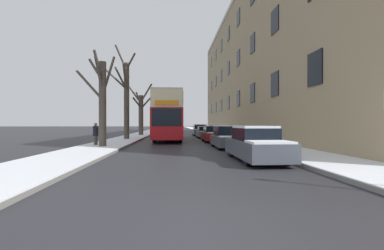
# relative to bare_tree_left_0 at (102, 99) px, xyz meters

# --- Properties ---
(ground_plane) EXTENTS (320.00, 320.00, 0.00)m
(ground_plane) POSITION_rel_bare_tree_left_0_xyz_m (5.19, -12.58, -3.09)
(ground_plane) COLOR #28282D
(sidewalk_left) EXTENTS (3.02, 130.00, 0.16)m
(sidewalk_left) POSITION_rel_bare_tree_left_0_xyz_m (-0.10, 40.42, -3.01)
(sidewalk_left) COLOR slate
(sidewalk_left) RESTS_ON ground
(sidewalk_right) EXTENTS (3.02, 130.00, 0.16)m
(sidewalk_right) POSITION_rel_bare_tree_left_0_xyz_m (10.48, 40.42, -3.01)
(sidewalk_right) COLOR slate
(sidewalk_right) RESTS_ON ground
(terrace_facade_right) EXTENTS (9.10, 49.48, 17.71)m
(terrace_facade_right) POSITION_rel_bare_tree_left_0_xyz_m (16.49, 15.92, 5.76)
(terrace_facade_right) COLOR tan
(terrace_facade_right) RESTS_ON ground
(bare_tree_left_0) EXTENTS (2.48, 2.90, 6.06)m
(bare_tree_left_0) POSITION_rel_bare_tree_left_0_xyz_m (0.00, 0.00, 0.00)
(bare_tree_left_0) COLOR #4C4238
(bare_tree_left_0) RESTS_ON ground
(bare_tree_left_1) EXTENTS (3.04, 1.88, 8.65)m
(bare_tree_left_1) POSITION_rel_bare_tree_left_0_xyz_m (0.04, 7.76, 0.95)
(bare_tree_left_1) COLOR #4C4238
(bare_tree_left_1) RESTS_ON ground
(bare_tree_left_2) EXTENTS (3.99, 2.98, 6.67)m
(bare_tree_left_2) POSITION_rel_bare_tree_left_0_xyz_m (0.31, 16.47, 0.03)
(bare_tree_left_2) COLOR #4C4238
(bare_tree_left_2) RESTS_ON ground
(double_decker_bus) EXTENTS (2.50, 11.27, 4.25)m
(double_decker_bus) POSITION_rel_bare_tree_left_0_xyz_m (3.95, 8.30, -0.69)
(double_decker_bus) COLOR red
(double_decker_bus) RESTS_ON ground
(parked_car_0) EXTENTS (1.69, 4.47, 1.45)m
(parked_car_0) POSITION_rel_bare_tree_left_0_xyz_m (7.91, -5.73, -2.42)
(parked_car_0) COLOR #474C56
(parked_car_0) RESTS_ON ground
(parked_car_1) EXTENTS (1.71, 3.97, 1.45)m
(parked_car_1) POSITION_rel_bare_tree_left_0_xyz_m (7.91, -0.03, -2.43)
(parked_car_1) COLOR #474C56
(parked_car_1) RESTS_ON ground
(parked_car_2) EXTENTS (1.78, 4.18, 1.40)m
(parked_car_2) POSITION_rel_bare_tree_left_0_xyz_m (7.91, 5.59, -2.45)
(parked_car_2) COLOR maroon
(parked_car_2) RESTS_ON ground
(parked_car_3) EXTENTS (1.73, 3.97, 1.28)m
(parked_car_3) POSITION_rel_bare_tree_left_0_xyz_m (7.91, 11.78, -2.49)
(parked_car_3) COLOR slate
(parked_car_3) RESTS_ON ground
(parked_car_4) EXTENTS (1.83, 4.06, 1.49)m
(parked_car_4) POSITION_rel_bare_tree_left_0_xyz_m (7.91, 17.49, -2.41)
(parked_car_4) COLOR #474C56
(parked_car_4) RESTS_ON ground
(pedestrian_left_sidewalk) EXTENTS (0.35, 0.35, 1.61)m
(pedestrian_left_sidewalk) POSITION_rel_bare_tree_left_0_xyz_m (-0.67, 1.02, -2.21)
(pedestrian_left_sidewalk) COLOR #4C4742
(pedestrian_left_sidewalk) RESTS_ON ground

